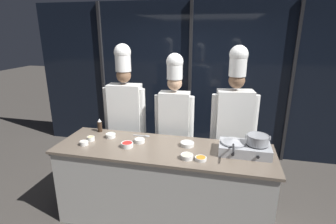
{
  "coord_description": "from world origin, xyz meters",
  "views": [
    {
      "loc": [
        0.68,
        -2.62,
        2.22
      ],
      "look_at": [
        0.0,
        0.25,
        1.29
      ],
      "focal_mm": 28.0,
      "sensor_mm": 36.0,
      "label": 1
    }
  ],
  "objects": [
    {
      "name": "prep_bowl_bell_pepper",
      "position": [
        -0.4,
        -0.07,
        0.97
      ],
      "size": [
        0.14,
        0.14,
        0.05
      ],
      "color": "white",
      "rests_on": "demo_counter"
    },
    {
      "name": "portable_stove",
      "position": [
        0.89,
        0.07,
        1.0
      ],
      "size": [
        0.54,
        0.33,
        0.12
      ],
      "color": "#B2B5BA",
      "rests_on": "demo_counter"
    },
    {
      "name": "ground_plane",
      "position": [
        0.0,
        0.0,
        0.0
      ],
      "size": [
        24.0,
        24.0,
        0.0
      ],
      "primitive_type": "plane",
      "color": "#47423D"
    },
    {
      "name": "window_wall_back",
      "position": [
        0.0,
        1.99,
        1.35
      ],
      "size": [
        5.93,
        0.09,
        2.7
      ],
      "color": "black",
      "rests_on": "ground_plane"
    },
    {
      "name": "prep_bowl_garlic",
      "position": [
        -0.31,
        0.08,
        0.97
      ],
      "size": [
        0.12,
        0.12,
        0.05
      ],
      "color": "white",
      "rests_on": "demo_counter"
    },
    {
      "name": "prep_bowl_bean_sprouts",
      "position": [
        -0.71,
        0.15,
        0.97
      ],
      "size": [
        0.12,
        0.12,
        0.05
      ],
      "color": "white",
      "rests_on": "demo_counter"
    },
    {
      "name": "prep_bowl_ginger",
      "position": [
        -0.9,
        0.0,
        0.97
      ],
      "size": [
        0.09,
        0.09,
        0.05
      ],
      "color": "white",
      "rests_on": "demo_counter"
    },
    {
      "name": "squeeze_bottle_soy",
      "position": [
        -0.93,
        0.3,
        1.02
      ],
      "size": [
        0.06,
        0.06,
        0.18
      ],
      "color": "#332319",
      "rests_on": "demo_counter"
    },
    {
      "name": "prep_bowl_noodles",
      "position": [
        0.31,
        -0.19,
        0.97
      ],
      "size": [
        0.13,
        0.13,
        0.05
      ],
      "color": "white",
      "rests_on": "demo_counter"
    },
    {
      "name": "chef_head",
      "position": [
        -0.71,
        0.66,
        1.18
      ],
      "size": [
        0.59,
        0.28,
        2.05
      ],
      "rotation": [
        0.0,
        0.0,
        3.24
      ],
      "color": "#2D3856",
      "rests_on": "ground_plane"
    },
    {
      "name": "chef_sous",
      "position": [
        0.0,
        0.62,
        1.15
      ],
      "size": [
        0.52,
        0.23,
        1.94
      ],
      "rotation": [
        0.0,
        0.0,
        3.21
      ],
      "color": "#232326",
      "rests_on": "ground_plane"
    },
    {
      "name": "stock_pot",
      "position": [
        1.01,
        0.07,
        1.12
      ],
      "size": [
        0.25,
        0.23,
        0.11
      ],
      "color": "#93969B",
      "rests_on": "portable_stove"
    },
    {
      "name": "prep_bowl_carrots",
      "position": [
        0.45,
        -0.2,
        0.96
      ],
      "size": [
        0.12,
        0.12,
        0.04
      ],
      "color": "white",
      "rests_on": "demo_counter"
    },
    {
      "name": "demo_counter",
      "position": [
        0.0,
        0.0,
        0.47
      ],
      "size": [
        2.47,
        0.78,
        0.94
      ],
      "color": "beige",
      "rests_on": "ground_plane"
    },
    {
      "name": "frying_pan",
      "position": [
        0.77,
        0.06,
        1.08
      ],
      "size": [
        0.27,
        0.47,
        0.04
      ],
      "color": "#ADAFB5",
      "rests_on": "portable_stove"
    },
    {
      "name": "serving_spoon_slotted",
      "position": [
        -0.31,
        0.27,
        0.95
      ],
      "size": [
        0.21,
        0.04,
        0.02
      ],
      "color": "#B2B5BA",
      "rests_on": "demo_counter"
    },
    {
      "name": "prep_bowl_onion",
      "position": [
        -0.91,
        -0.13,
        0.97
      ],
      "size": [
        0.1,
        0.1,
        0.05
      ],
      "color": "white",
      "rests_on": "demo_counter"
    },
    {
      "name": "chef_line",
      "position": [
        0.77,
        0.65,
        1.18
      ],
      "size": [
        0.58,
        0.3,
        2.05
      ],
      "rotation": [
        0.0,
        0.0,
        3.3
      ],
      "color": "#232326",
      "rests_on": "ground_plane"
    },
    {
      "name": "prep_bowl_rice",
      "position": [
        0.26,
        0.12,
        0.97
      ],
      "size": [
        0.16,
        0.16,
        0.05
      ],
      "color": "white",
      "rests_on": "demo_counter"
    }
  ]
}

